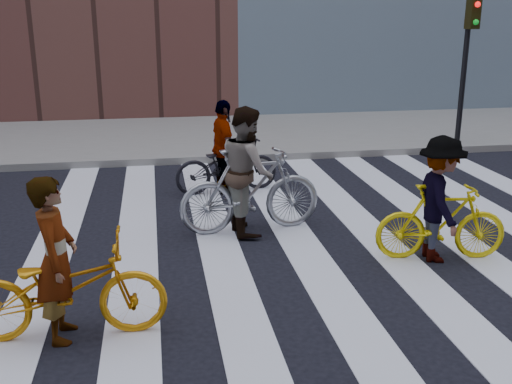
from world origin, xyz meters
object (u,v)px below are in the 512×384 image
object	(u,v)px
bike_dark_rear	(227,165)
rider_right	(440,199)
traffic_signal	(468,48)
bike_yellow_right	(441,222)
bike_yellow_left	(65,289)
rider_mid	(247,171)
bike_silver_mid	(251,190)
rider_rear	(224,147)
rider_left	(56,260)

from	to	relation	value
bike_dark_rear	rider_right	bearing A→B (deg)	-156.32
traffic_signal	bike_yellow_right	distance (m)	6.94
bike_yellow_left	rider_mid	distance (m)	3.40
bike_silver_mid	rider_rear	distance (m)	2.02
traffic_signal	bike_yellow_left	xyz separation A→B (m)	(-7.75, -6.99, -1.77)
bike_yellow_right	rider_right	world-z (taller)	rider_right
bike_silver_mid	rider_mid	world-z (taller)	rider_mid
bike_silver_mid	rider_mid	size ratio (longest dim) A/B	1.13
bike_silver_mid	rider_left	distance (m)	3.44
bike_yellow_right	rider_rear	xyz separation A→B (m)	(-2.35, 3.41, 0.31)
bike_yellow_left	rider_mid	size ratio (longest dim) A/B	1.07
rider_mid	bike_silver_mid	bearing A→B (deg)	-95.95
bike_dark_rear	rider_left	bearing A→B (deg)	144.95
rider_mid	bike_yellow_right	bearing A→B (deg)	-127.92
traffic_signal	rider_rear	world-z (taller)	traffic_signal
rider_left	rider_right	distance (m)	4.58
bike_dark_rear	rider_left	distance (m)	5.09
bike_dark_rear	rider_left	world-z (taller)	rider_left
bike_dark_rear	rider_rear	distance (m)	0.33
bike_yellow_left	bike_yellow_right	size ratio (longest dim) A/B	1.17
bike_yellow_right	rider_left	distance (m)	4.63
traffic_signal	bike_yellow_left	size ratio (longest dim) A/B	1.73
bike_yellow_left	rider_left	size ratio (longest dim) A/B	1.19
traffic_signal	rider_rear	distance (m)	6.34
traffic_signal	bike_silver_mid	distance (m)	7.27
bike_yellow_right	rider_rear	distance (m)	4.15
bike_yellow_right	rider_left	xyz separation A→B (m)	(-4.47, -1.18, 0.32)
bike_silver_mid	rider_rear	xyz separation A→B (m)	(-0.14, 2.00, 0.19)
bike_yellow_right	bike_dark_rear	size ratio (longest dim) A/B	0.90
rider_right	bike_yellow_left	bearing A→B (deg)	114.23
rider_mid	traffic_signal	bearing A→B (deg)	-57.66
bike_yellow_left	rider_right	size ratio (longest dim) A/B	1.21
bike_silver_mid	rider_right	size ratio (longest dim) A/B	1.28
rider_right	bike_silver_mid	bearing A→B (deg)	66.00
traffic_signal	bike_yellow_right	size ratio (longest dim) A/B	2.02
bike_silver_mid	rider_rear	size ratio (longest dim) A/B	1.26
bike_yellow_left	bike_yellow_right	bearing A→B (deg)	-74.39
traffic_signal	rider_left	size ratio (longest dim) A/B	2.05
traffic_signal	bike_yellow_right	bearing A→B (deg)	-119.81
bike_yellow_right	rider_left	world-z (taller)	rider_left
traffic_signal	rider_mid	world-z (taller)	traffic_signal
rider_right	rider_rear	bearing A→B (deg)	43.10
bike_dark_rear	rider_mid	xyz separation A→B (m)	(0.04, -2.00, 0.42)
rider_left	rider_rear	bearing A→B (deg)	-24.16
bike_dark_rear	bike_silver_mid	bearing A→B (deg)	172.97
traffic_signal	rider_mid	distance (m)	7.25
traffic_signal	bike_silver_mid	world-z (taller)	traffic_signal
rider_mid	rider_rear	world-z (taller)	rider_mid
bike_yellow_left	bike_dark_rear	world-z (taller)	bike_yellow_left
bike_silver_mid	rider_right	xyz separation A→B (m)	(2.15, -1.41, 0.19)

